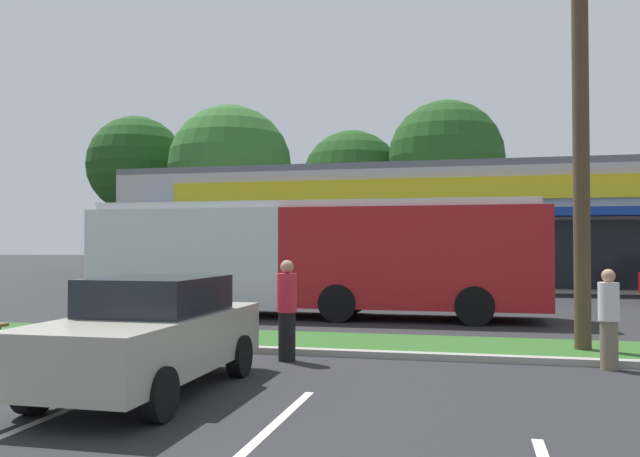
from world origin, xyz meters
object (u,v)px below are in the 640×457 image
(pedestrian_near_bench, at_px, (609,319))
(car_4, at_px, (151,334))
(city_bus, at_px, (312,254))
(pedestrian_by_pole, at_px, (287,310))
(car_2, at_px, (429,283))
(utility_pole, at_px, (572,31))

(pedestrian_near_bench, bearing_deg, car_4, 84.18)
(city_bus, xyz_separation_m, pedestrian_near_bench, (6.61, -6.62, -0.94))
(pedestrian_by_pole, bearing_deg, city_bus, -114.19)
(car_4, height_order, pedestrian_by_pole, pedestrian_by_pole)
(car_2, bearing_deg, city_bus, 57.07)
(pedestrian_near_bench, relative_size, pedestrian_by_pole, 0.93)
(city_bus, bearing_deg, car_2, -123.63)
(car_2, height_order, pedestrian_near_bench, pedestrian_near_bench)
(city_bus, distance_m, pedestrian_by_pole, 7.18)
(car_4, distance_m, pedestrian_near_bench, 7.26)
(pedestrian_by_pole, bearing_deg, car_4, 33.12)
(city_bus, xyz_separation_m, car_2, (3.02, 4.66, -1.02))
(city_bus, relative_size, pedestrian_near_bench, 7.85)
(car_2, height_order, pedestrian_by_pole, pedestrian_by_pole)
(utility_pole, xyz_separation_m, pedestrian_by_pole, (-5.04, -1.76, -5.15))
(pedestrian_by_pole, bearing_deg, pedestrian_near_bench, 149.92)
(pedestrian_near_bench, height_order, pedestrian_by_pole, pedestrian_by_pole)
(utility_pole, height_order, car_4, utility_pole)
(city_bus, distance_m, car_4, 9.87)
(pedestrian_near_bench, xyz_separation_m, pedestrian_by_pole, (-5.36, -0.40, 0.06))
(city_bus, relative_size, pedestrian_by_pole, 7.28)
(car_2, height_order, car_4, car_4)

